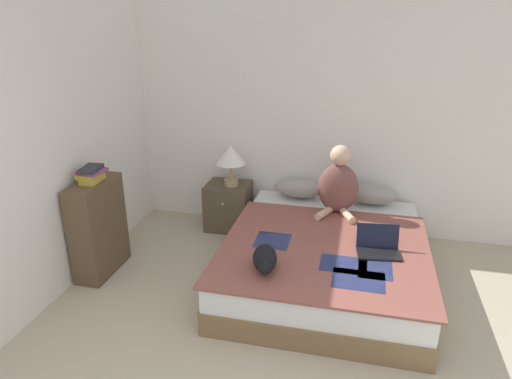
# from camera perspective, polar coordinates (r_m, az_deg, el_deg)

# --- Properties ---
(wall_back) EXTENTS (5.30, 0.05, 2.55)m
(wall_back) POSITION_cam_1_polar(r_m,az_deg,el_deg) (4.85, 10.08, 9.10)
(wall_back) COLOR white
(wall_back) RESTS_ON ground_plane
(wall_side) EXTENTS (0.05, 4.59, 2.55)m
(wall_side) POSITION_cam_1_polar(r_m,az_deg,el_deg) (3.94, -25.67, 4.42)
(wall_side) COLOR white
(wall_side) RESTS_ON ground_plane
(bed) EXTENTS (1.74, 2.06, 0.43)m
(bed) POSITION_cam_1_polar(r_m,az_deg,el_deg) (4.19, 8.64, -8.51)
(bed) COLOR brown
(bed) RESTS_ON ground_plane
(pillow_near) EXTENTS (0.52, 0.27, 0.20)m
(pillow_near) POSITION_cam_1_polar(r_m,az_deg,el_deg) (4.88, 5.36, 0.20)
(pillow_near) COLOR gray
(pillow_near) RESTS_ON bed
(pillow_far) EXTENTS (0.52, 0.27, 0.20)m
(pillow_far) POSITION_cam_1_polar(r_m,az_deg,el_deg) (4.84, 14.27, -0.56)
(pillow_far) COLOR gray
(pillow_far) RESTS_ON bed
(person_sitting) EXTENTS (0.39, 0.38, 0.68)m
(person_sitting) POSITION_cam_1_polar(r_m,az_deg,el_deg) (4.50, 10.26, 0.58)
(person_sitting) COLOR brown
(person_sitting) RESTS_ON bed
(cat_tabby) EXTENTS (0.25, 0.49, 0.19)m
(cat_tabby) POSITION_cam_1_polar(r_m,az_deg,el_deg) (3.52, 1.12, -8.67)
(cat_tabby) COLOR black
(cat_tabby) RESTS_ON bed
(laptop_open) EXTENTS (0.38, 0.29, 0.22)m
(laptop_open) POSITION_cam_1_polar(r_m,az_deg,el_deg) (3.91, 15.03, -6.99)
(laptop_open) COLOR black
(laptop_open) RESTS_ON bed
(nightstand) EXTENTS (0.47, 0.43, 0.52)m
(nightstand) POSITION_cam_1_polar(r_m,az_deg,el_deg) (5.09, -3.46, -2.08)
(nightstand) COLOR brown
(nightstand) RESTS_ON ground_plane
(table_lamp) EXTENTS (0.32, 0.32, 0.45)m
(table_lamp) POSITION_cam_1_polar(r_m,az_deg,el_deg) (4.86, -3.17, 4.12)
(table_lamp) COLOR tan
(table_lamp) RESTS_ON nightstand
(bookshelf) EXTENTS (0.25, 0.59, 0.89)m
(bookshelf) POSITION_cam_1_polar(r_m,az_deg,el_deg) (4.41, -19.11, -4.52)
(bookshelf) COLOR brown
(bookshelf) RESTS_ON ground_plane
(book_stack_top) EXTENTS (0.22, 0.26, 0.14)m
(book_stack_top) POSITION_cam_1_polar(r_m,az_deg,el_deg) (4.22, -19.90, 1.83)
(book_stack_top) COLOR gold
(book_stack_top) RESTS_ON bookshelf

